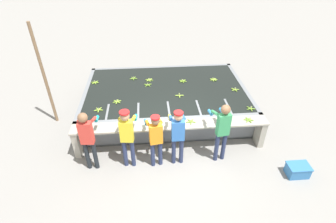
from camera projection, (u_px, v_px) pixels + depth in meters
name	position (u px, v px, depth m)	size (l,w,h in m)	color
ground_plane	(172.00, 153.00, 7.33)	(80.00, 80.00, 0.00)	gray
wash_tank	(166.00, 100.00, 8.87)	(5.31, 3.47, 0.86)	gray
work_ledge	(171.00, 131.00, 7.16)	(5.31, 0.45, 0.86)	#A8A393
worker_0	(87.00, 136.00, 6.34)	(0.44, 0.73, 1.73)	#1E2328
worker_1	(127.00, 133.00, 6.41)	(0.46, 0.74, 1.72)	navy
worker_2	(156.00, 136.00, 6.49)	(0.47, 0.73, 1.56)	navy
worker_3	(178.00, 133.00, 6.53)	(0.40, 0.72, 1.63)	navy
worker_4	(222.00, 128.00, 6.59)	(0.48, 0.74, 1.75)	navy
banana_bunch_floating_0	(98.00, 110.00, 7.57)	(0.28, 0.27, 0.08)	#93BC3D
banana_bunch_floating_1	(149.00, 80.00, 9.10)	(0.28, 0.28, 0.08)	#9EC642
banana_bunch_floating_2	(117.00, 102.00, 7.93)	(0.27, 0.28, 0.08)	#8CB738
banana_bunch_floating_3	(235.00, 89.00, 8.54)	(0.27, 0.28, 0.08)	#93BC3D
banana_bunch_floating_4	(95.00, 82.00, 8.94)	(0.28, 0.28, 0.08)	#8CB738
banana_bunch_floating_5	(148.00, 85.00, 8.80)	(0.28, 0.26, 0.08)	#75A333
banana_bunch_floating_6	(179.00, 95.00, 8.23)	(0.28, 0.28, 0.08)	#9EC642
banana_bunch_floating_7	(183.00, 81.00, 9.03)	(0.27, 0.28, 0.08)	#7FAD33
banana_bunch_floating_8	(133.00, 78.00, 9.19)	(0.28, 0.27, 0.08)	#75A333
banana_bunch_floating_9	(214.00, 79.00, 9.12)	(0.28, 0.28, 0.08)	#93BC3D
banana_bunch_floating_10	(251.00, 108.00, 7.62)	(0.28, 0.26, 0.08)	#75A333
banana_bunch_ledge_0	(249.00, 120.00, 7.16)	(0.28, 0.28, 0.08)	#75A333
banana_bunch_ledge_1	(191.00, 121.00, 7.10)	(0.28, 0.27, 0.08)	#7FAD33
knife_0	(84.00, 130.00, 6.79)	(0.26, 0.27, 0.02)	silver
crate	(298.00, 170.00, 6.60)	(0.55, 0.39, 0.32)	#3375B7
support_post_left	(44.00, 77.00, 7.71)	(0.09, 0.09, 3.20)	#846647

